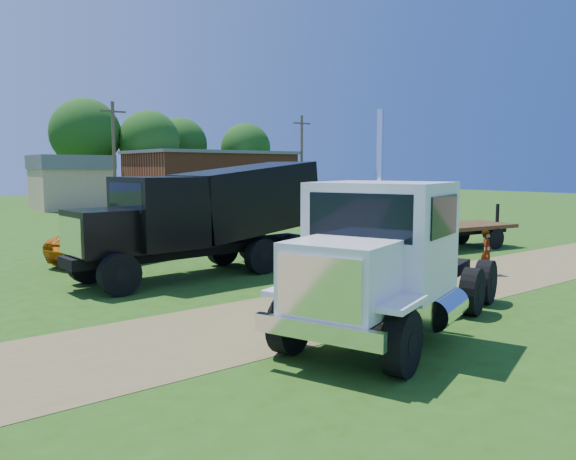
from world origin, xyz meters
TOP-DOWN VIEW (x-y plane):
  - ground at (0.00, 0.00)m, footprint 140.00×140.00m
  - dirt_track at (0.00, 0.00)m, footprint 120.00×4.20m
  - white_semi_tractor at (-2.63, -2.57)m, footprint 8.30×5.11m
  - black_dump_truck at (-1.85, 6.12)m, footprint 8.99×3.14m
  - orange_pickup at (-3.31, 10.46)m, footprint 5.90×4.27m
  - flatbed_trailer at (9.04, 4.72)m, footprint 7.78×3.32m
  - spectator_a at (5.51, 0.16)m, footprint 0.66×0.56m
  - spectator_b at (1.88, 9.67)m, footprint 0.97×0.88m
  - brick_building at (18.00, 40.00)m, footprint 15.40×10.40m
  - tan_shed at (4.00, 40.00)m, footprint 6.20×5.40m
  - utility_poles at (6.00, 35.00)m, footprint 42.20×0.28m
  - tree_row at (4.36, 49.70)m, footprint 54.93×15.91m

SIDE VIEW (x-z plane):
  - ground at x=0.00m, z-range 0.00..0.00m
  - dirt_track at x=0.00m, z-range 0.00..0.01m
  - orange_pickup at x=-3.31m, z-range 0.00..1.49m
  - spectator_a at x=5.51m, z-range 0.00..1.54m
  - spectator_b at x=1.88m, z-range 0.00..1.63m
  - flatbed_trailer at x=9.04m, z-range -0.14..1.79m
  - white_semi_tractor at x=-2.63m, z-range -0.78..4.16m
  - black_dump_truck at x=-1.85m, z-range 0.19..4.05m
  - tan_shed at x=4.00m, z-range 0.07..4.77m
  - brick_building at x=18.00m, z-range 0.01..5.31m
  - utility_poles at x=6.00m, z-range 0.21..9.21m
  - tree_row at x=4.36m, z-range 1.19..12.14m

